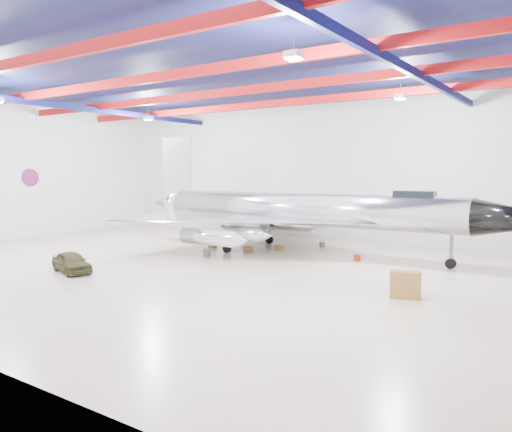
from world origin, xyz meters
The scene contains 16 objects.
floor centered at (0.00, 0.00, 0.00)m, with size 40.00×40.00×0.00m, color #C3B29B.
wall_back centered at (0.00, 15.00, 5.50)m, with size 40.00×40.00×0.00m, color silver.
wall_left centered at (-20.00, 0.00, 5.50)m, with size 30.00×30.00×0.00m, color silver.
ceiling centered at (0.00, 0.00, 11.00)m, with size 40.00×40.00×0.00m, color #0A0F38.
ceiling_structure centered at (0.00, 0.00, 10.32)m, with size 39.50×29.50×1.08m.
wall_roundel centered at (-19.94, 2.00, 5.00)m, with size 1.50×1.50×0.10m, color #B21414.
jet_aircraft centered at (3.03, 7.24, 2.68)m, with size 29.93×17.15×8.18m.
jeep centered at (-4.16, -5.47, 0.57)m, with size 1.35×3.35×1.14m, color #38371C.
desk centered at (12.65, -0.78, 0.60)m, with size 1.30×0.65×1.19m, color brown.
crate_ply centered at (-3.42, 5.73, 0.18)m, with size 0.51×0.41×0.36m, color olive.
engine_drum centered at (-1.61, 2.93, 0.23)m, with size 0.51×0.51×0.45m, color #59595B.
parts_bin centered at (1.35, 7.19, 0.20)m, with size 0.57×0.46×0.40m, color olive.
crate_small centered at (-4.45, 8.45, 0.14)m, with size 0.41×0.32×0.28m, color #59595B.
tool_chest centered at (7.31, 6.72, 0.19)m, with size 0.43×0.43×0.38m, color maroon.
oil_barrel centered at (-0.14, 5.57, 0.20)m, with size 0.57×0.46×0.40m, color olive.
spares_box centered at (2.96, 10.60, 0.19)m, with size 0.42×0.42×0.38m, color #59595B.
Camera 1 is at (19.23, -22.03, 5.49)m, focal length 35.00 mm.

